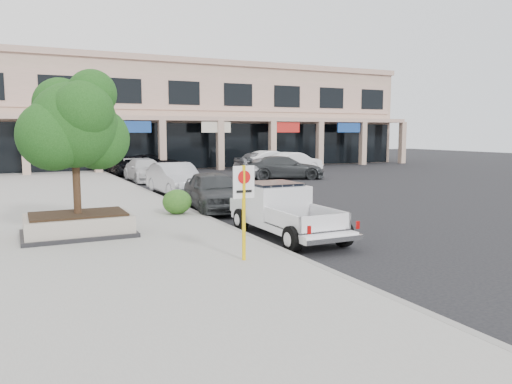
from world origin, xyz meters
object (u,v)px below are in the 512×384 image
(curb_car_c, at_px, (145,170))
(lot_car_a, at_px, (272,167))
(curb_car_b, at_px, (176,179))
(lot_car_c, at_px, (285,168))
(planter_tree, at_px, (78,126))
(lot_car_e, at_px, (261,161))
(lot_car_d, at_px, (152,163))
(planter, at_px, (78,225))
(curb_car_d, at_px, (127,166))
(lot_car_f, at_px, (272,160))
(pickup_truck, at_px, (288,211))
(lot_car_b, at_px, (294,162))
(curb_car_a, at_px, (214,191))
(no_parking_sign, at_px, (244,199))

(curb_car_c, relative_size, lot_car_a, 1.12)
(curb_car_b, relative_size, lot_car_a, 1.11)
(lot_car_a, relative_size, lot_car_c, 0.84)
(planter_tree, bearing_deg, lot_car_e, 52.02)
(curb_car_b, height_order, lot_car_e, curb_car_b)
(lot_car_e, bearing_deg, lot_car_d, 65.27)
(curb_car_b, xyz_separation_m, lot_car_c, (9.31, 5.22, -0.04))
(planter, distance_m, curb_car_b, 10.81)
(planter_tree, distance_m, lot_car_e, 27.57)
(lot_car_a, distance_m, lot_car_e, 7.37)
(curb_car_d, distance_m, lot_car_f, 12.00)
(pickup_truck, distance_m, lot_car_f, 26.97)
(lot_car_b, distance_m, lot_car_e, 3.49)
(pickup_truck, relative_size, lot_car_e, 1.10)
(curb_car_a, xyz_separation_m, lot_car_a, (8.71, 11.32, -0.04))
(planter_tree, relative_size, curb_car_b, 0.80)
(lot_car_c, relative_size, lot_car_d, 1.07)
(planter, distance_m, lot_car_b, 26.05)
(no_parking_sign, xyz_separation_m, curb_car_d, (2.71, 26.85, -0.95))
(no_parking_sign, bearing_deg, lot_car_a, 60.40)
(planter_tree, distance_m, curb_car_a, 7.05)
(curb_car_b, bearing_deg, planter_tree, -124.64)
(curb_car_b, bearing_deg, lot_car_a, 31.29)
(planter_tree, bearing_deg, curb_car_c, 70.35)
(curb_car_c, xyz_separation_m, curb_car_d, (-0.06, 5.40, -0.05))
(planter, xyz_separation_m, lot_car_e, (17.02, 21.79, 0.33))
(curb_car_a, relative_size, lot_car_e, 1.01)
(lot_car_d, bearing_deg, curb_car_c, -175.32)
(pickup_truck, relative_size, curb_car_d, 1.05)
(planter_tree, bearing_deg, curb_car_b, 57.78)
(pickup_truck, height_order, curb_car_d, pickup_truck)
(curb_car_a, bearing_deg, curb_car_c, 95.97)
(planter, relative_size, pickup_truck, 0.62)
(curb_car_d, bearing_deg, lot_car_a, -43.10)
(no_parking_sign, xyz_separation_m, lot_car_a, (11.17, 19.67, -0.86))
(planter_tree, distance_m, lot_car_a, 20.70)
(curb_car_b, xyz_separation_m, lot_car_f, (12.18, 12.56, -0.01))
(lot_car_c, bearing_deg, lot_car_e, 6.84)
(no_parking_sign, bearing_deg, lot_car_f, 60.93)
(curb_car_d, xyz_separation_m, lot_car_d, (2.47, 2.26, 0.01))
(lot_car_e, bearing_deg, curb_car_a, 139.94)
(pickup_truck, height_order, lot_car_e, pickup_truck)
(planter, distance_m, curb_car_a, 6.75)
(curb_car_b, bearing_deg, planter, -124.80)
(lot_car_b, bearing_deg, curb_car_d, 60.85)
(curb_car_b, height_order, lot_car_d, curb_car_b)
(lot_car_a, bearing_deg, no_parking_sign, 153.23)
(lot_car_e, xyz_separation_m, lot_car_f, (0.94, -0.11, 0.01))
(pickup_truck, relative_size, curb_car_b, 1.04)
(planter_tree, height_order, lot_car_f, planter_tree)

